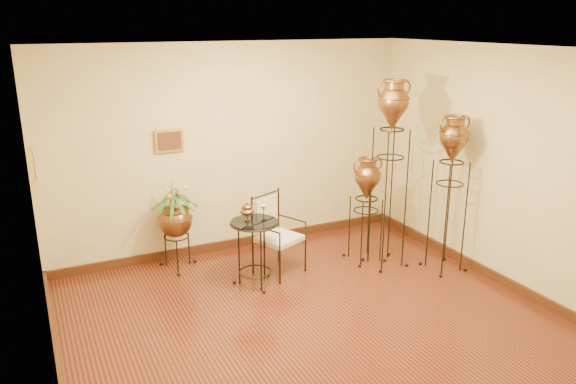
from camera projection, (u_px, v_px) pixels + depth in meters
name	position (u px, v px, depth m)	size (l,w,h in m)	color
ground	(321.00, 331.00, 5.75)	(5.00, 5.00, 0.00)	#5A2D15
room_shell	(323.00, 168.00, 5.25)	(5.02, 5.02, 2.81)	beige
amphora_tall	(389.00, 173.00, 6.99)	(0.50, 0.50, 2.41)	black
amphora_mid	(449.00, 193.00, 6.92)	(0.50, 0.50, 2.00)	black
amphora_short	(366.00, 209.00, 7.28)	(0.43, 0.43, 1.41)	black
planter_urn	(175.00, 217.00, 7.02)	(0.88, 0.88, 1.24)	black
armchair	(279.00, 235.00, 6.94)	(0.73, 0.71, 1.00)	black
side_table	(255.00, 252.00, 6.64)	(0.73, 0.73, 1.03)	black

